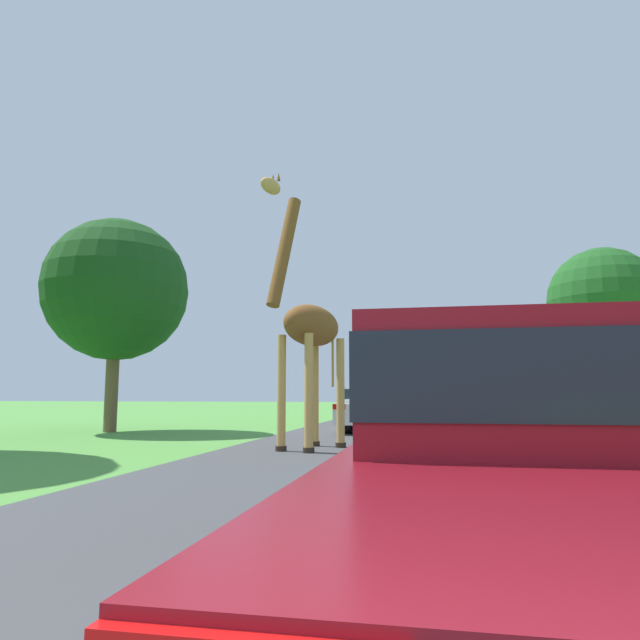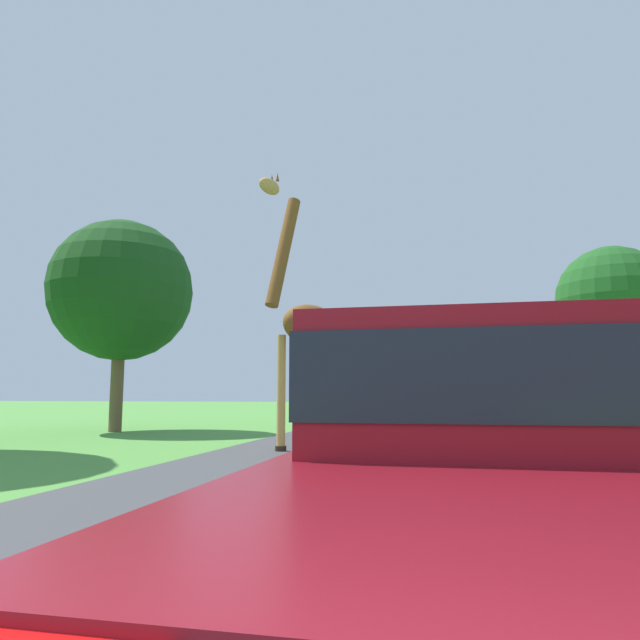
% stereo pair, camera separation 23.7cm
% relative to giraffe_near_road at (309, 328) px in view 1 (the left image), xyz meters
% --- Properties ---
extents(road, '(7.22, 120.00, 0.00)m').
position_rel_giraffe_near_road_xyz_m(road, '(1.82, 17.90, -2.45)').
color(road, '#424244').
rests_on(road, ground).
extents(giraffe_near_road, '(1.38, 2.72, 5.35)m').
position_rel_giraffe_near_road_xyz_m(giraffe_near_road, '(0.00, 0.00, 0.00)').
color(giraffe_near_road, tan).
rests_on(giraffe_near_road, ground).
extents(car_lead_maroon, '(1.81, 4.78, 1.39)m').
position_rel_giraffe_near_road_xyz_m(car_lead_maroon, '(3.01, -8.41, -1.72)').
color(car_lead_maroon, maroon).
rests_on(car_lead_maroon, ground).
extents(car_queue_right, '(1.94, 4.80, 1.32)m').
position_rel_giraffe_near_road_xyz_m(car_queue_right, '(0.77, 6.40, -1.74)').
color(car_queue_right, silver).
rests_on(car_queue_right, ground).
extents(car_queue_left, '(1.76, 4.03, 1.33)m').
position_rel_giraffe_near_road_xyz_m(car_queue_left, '(4.53, 1.88, -1.75)').
color(car_queue_left, '#561914').
rests_on(car_queue_left, ground).
extents(car_far_ahead, '(1.90, 4.59, 1.41)m').
position_rel_giraffe_near_road_xyz_m(car_far_ahead, '(2.95, 18.83, -1.71)').
color(car_far_ahead, silver).
rests_on(car_far_ahead, ground).
extents(tree_centre_back, '(4.29, 4.29, 6.39)m').
position_rel_giraffe_near_road_xyz_m(tree_centre_back, '(-6.86, 4.11, 1.78)').
color(tree_centre_back, brown).
rests_on(tree_centre_back, ground).
extents(tree_right_cluster, '(4.96, 4.96, 7.97)m').
position_rel_giraffe_near_road_xyz_m(tree_right_cluster, '(10.44, 17.15, 3.00)').
color(tree_right_cluster, brown).
rests_on(tree_right_cluster, ground).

